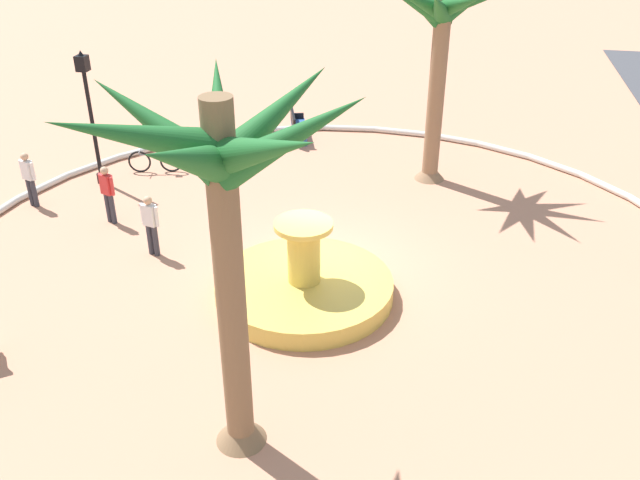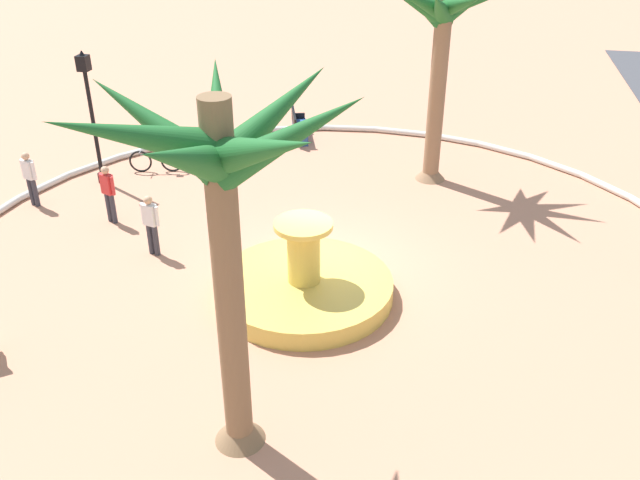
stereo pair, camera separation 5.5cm
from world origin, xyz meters
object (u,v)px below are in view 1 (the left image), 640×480
fountain (304,286)px  person_cyclist_photo (151,222)px  palm_tree_by_curb (223,188)px  person_cyclist_helmet (29,177)px  bicycle_red_frame (156,161)px  palm_tree_near_fountain (441,29)px  person_pedestrian_stroll (108,192)px  bench_west (298,130)px  lamppost (90,108)px

fountain → person_cyclist_photo: 4.35m
palm_tree_by_curb → person_cyclist_helmet: size_ratio=3.91×
bicycle_red_frame → palm_tree_near_fountain: bearing=97.6°
person_cyclist_photo → person_pedestrian_stroll: bearing=-127.8°
person_cyclist_photo → person_cyclist_helmet: bearing=-113.4°
bicycle_red_frame → bench_west: bearing=134.1°
palm_tree_near_fountain → lamppost: palm_tree_near_fountain is taller
bench_west → person_cyclist_helmet: 9.22m
palm_tree_by_curb → person_cyclist_helmet: palm_tree_by_curb is taller
bench_west → person_cyclist_helmet: (6.67, -6.34, 0.57)m
lamppost → person_pedestrian_stroll: bearing=32.0°
palm_tree_near_fountain → lamppost: bearing=-77.3°
person_cyclist_helmet → person_cyclist_photo: 4.91m
palm_tree_near_fountain → palm_tree_by_curb: size_ratio=0.94×
palm_tree_by_curb → bicycle_red_frame: palm_tree_by_curb is taller
fountain → lamppost: lamppost is taller
palm_tree_near_fountain → palm_tree_by_curb: 12.07m
palm_tree_near_fountain → person_cyclist_photo: size_ratio=3.70×
bench_west → person_pedestrian_stroll: (7.19, -3.68, 0.58)m
palm_tree_near_fountain → bench_west: 6.88m
palm_tree_near_fountain → lamppost: size_ratio=1.48×
fountain → person_pedestrian_stroll: size_ratio=2.46×
person_cyclist_photo → palm_tree_near_fountain: bearing=132.6°
palm_tree_by_curb → person_pedestrian_stroll: (-7.15, -5.87, -3.89)m
bicycle_red_frame → person_cyclist_helmet: 3.91m
person_cyclist_helmet → person_pedestrian_stroll: (0.52, 2.66, 0.01)m
person_pedestrian_stroll → palm_tree_near_fountain: bearing=118.8°
bench_west → bicycle_red_frame: 5.33m
person_cyclist_helmet → bench_west: bearing=136.5°
bicycle_red_frame → person_cyclist_helmet: (2.96, -2.51, 0.53)m
palm_tree_near_fountain → bicycle_red_frame: (1.15, -8.60, -4.21)m
fountain → palm_tree_near_fountain: 8.76m
person_cyclist_helmet → person_cyclist_photo: bearing=66.6°
palm_tree_near_fountain → bench_west: palm_tree_near_fountain is taller
fountain → bicycle_red_frame: size_ratio=2.41×
fountain → person_pedestrian_stroll: 6.56m
fountain → palm_tree_near_fountain: (-7.22, 2.45, 4.30)m
lamppost → person_cyclist_photo: size_ratio=2.50×
bicycle_red_frame → person_cyclist_photo: (4.91, 2.00, 0.53)m
palm_tree_by_curb → bench_west: palm_tree_by_curb is taller
bicycle_red_frame → person_pedestrian_stroll: 3.53m
lamppost → person_pedestrian_stroll: size_ratio=2.47×
palm_tree_by_curb → person_cyclist_photo: (-5.72, -4.02, -3.91)m
bicycle_red_frame → person_cyclist_helmet: size_ratio=1.03×
person_pedestrian_stroll → bicycle_red_frame: bearing=-177.5°
fountain → person_cyclist_photo: fountain is taller
bench_west → bicycle_red_frame: (3.71, -3.83, 0.04)m
fountain → person_cyclist_helmet: 9.22m
palm_tree_by_curb → bench_west: (-14.35, -2.19, -4.47)m
person_cyclist_helmet → lamppost: bearing=148.0°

